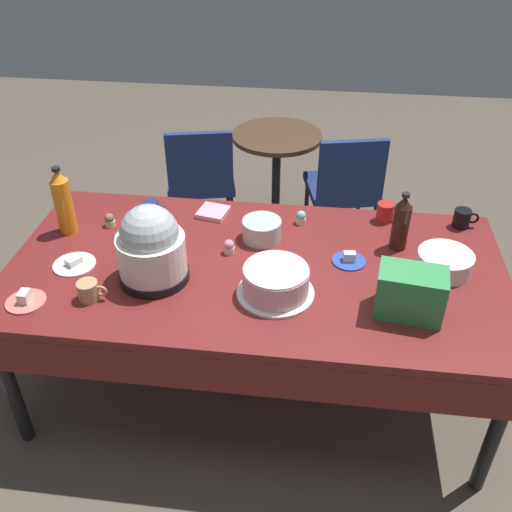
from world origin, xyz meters
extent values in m
plane|color=brown|center=(0.00, 0.00, 0.00)|extent=(9.00, 9.00, 0.00)
cube|color=maroon|center=(0.00, 0.00, 0.73)|extent=(2.20, 1.10, 0.04)
cylinder|color=black|center=(-1.02, -0.47, 0.35)|extent=(0.06, 0.06, 0.71)
cylinder|color=black|center=(1.02, -0.47, 0.35)|extent=(0.06, 0.06, 0.71)
cylinder|color=black|center=(-1.02, 0.47, 0.35)|extent=(0.06, 0.06, 0.71)
cylinder|color=black|center=(1.02, 0.47, 0.35)|extent=(0.06, 0.06, 0.71)
cube|color=maroon|center=(0.00, -0.55, 0.62)|extent=(2.20, 0.01, 0.18)
cube|color=maroon|center=(0.00, 0.55, 0.62)|extent=(2.20, 0.01, 0.18)
cylinder|color=silver|center=(0.10, -0.19, 0.76)|extent=(0.32, 0.32, 0.01)
cylinder|color=beige|center=(0.10, -0.19, 0.82)|extent=(0.27, 0.27, 0.11)
cylinder|color=silver|center=(0.10, -0.19, 0.88)|extent=(0.27, 0.27, 0.01)
cylinder|color=black|center=(-0.42, -0.15, 0.77)|extent=(0.30, 0.30, 0.04)
cylinder|color=white|center=(-0.42, -0.15, 0.87)|extent=(0.29, 0.29, 0.17)
sphere|color=#B2BCC1|center=(-0.42, -0.15, 0.98)|extent=(0.24, 0.24, 0.24)
cylinder|color=#B2C6BC|center=(0.00, 0.22, 0.80)|extent=(0.18, 0.18, 0.10)
cylinder|color=silver|center=(0.82, 0.06, 0.79)|extent=(0.24, 0.24, 0.09)
cylinder|color=white|center=(-0.80, -0.10, 0.75)|extent=(0.19, 0.19, 0.01)
cube|color=white|center=(-0.80, -0.10, 0.77)|extent=(0.07, 0.08, 0.03)
cylinder|color=teal|center=(-0.63, 0.16, 0.75)|extent=(0.15, 0.15, 0.01)
cube|color=beige|center=(-0.63, 0.16, 0.78)|extent=(0.05, 0.06, 0.05)
cylinder|color=#E07266|center=(-0.90, -0.37, 0.75)|extent=(0.16, 0.16, 0.01)
cube|color=white|center=(-0.90, -0.37, 0.78)|extent=(0.04, 0.06, 0.05)
cylinder|color=#2D4CB2|center=(0.41, 0.08, 0.75)|extent=(0.15, 0.15, 0.01)
cube|color=beige|center=(0.41, 0.08, 0.78)|extent=(0.06, 0.04, 0.04)
cylinder|color=beige|center=(-0.13, 0.08, 0.77)|extent=(0.05, 0.05, 0.03)
sphere|color=pink|center=(-0.13, 0.08, 0.79)|extent=(0.05, 0.05, 0.05)
cylinder|color=beige|center=(0.17, 0.38, 0.77)|extent=(0.05, 0.05, 0.03)
sphere|color=#6BC6B2|center=(0.17, 0.38, 0.79)|extent=(0.05, 0.05, 0.05)
cylinder|color=beige|center=(-0.75, 0.24, 0.77)|extent=(0.05, 0.05, 0.03)
sphere|color=brown|center=(-0.75, 0.24, 0.79)|extent=(0.05, 0.05, 0.05)
cylinder|color=orange|center=(-0.93, 0.17, 0.89)|extent=(0.09, 0.09, 0.27)
cone|color=orange|center=(-0.93, 0.17, 1.05)|extent=(0.08, 0.08, 0.05)
cylinder|color=black|center=(-0.93, 0.17, 1.08)|extent=(0.04, 0.04, 0.02)
cylinder|color=#33190F|center=(0.63, 0.22, 0.86)|extent=(0.08, 0.08, 0.22)
cone|color=#33190F|center=(0.63, 0.22, 0.99)|extent=(0.07, 0.07, 0.05)
cylinder|color=black|center=(0.63, 0.22, 1.03)|extent=(0.04, 0.04, 0.02)
cylinder|color=black|center=(0.95, 0.45, 0.80)|extent=(0.08, 0.08, 0.09)
torus|color=black|center=(1.00, 0.45, 0.80)|extent=(0.06, 0.01, 0.06)
cylinder|color=navy|center=(-0.57, 0.33, 0.80)|extent=(0.08, 0.08, 0.09)
torus|color=navy|center=(-0.52, 0.33, 0.80)|extent=(0.06, 0.01, 0.06)
cylinder|color=tan|center=(-0.65, -0.32, 0.79)|extent=(0.09, 0.09, 0.08)
torus|color=tan|center=(-0.59, -0.32, 0.79)|extent=(0.05, 0.01, 0.05)
cylinder|color=#B2231E|center=(0.58, 0.45, 0.80)|extent=(0.08, 0.08, 0.09)
torus|color=#B2231E|center=(0.64, 0.45, 0.80)|extent=(0.06, 0.01, 0.06)
cube|color=#338C4C|center=(0.63, -0.24, 0.85)|extent=(0.28, 0.19, 0.20)
cube|color=pink|center=(-0.27, 0.41, 0.76)|extent=(0.17, 0.17, 0.02)
cube|color=navy|center=(-0.55, 1.37, 0.42)|extent=(0.53, 0.53, 0.05)
cube|color=navy|center=(-0.50, 1.18, 0.65)|extent=(0.42, 0.13, 0.40)
cylinder|color=black|center=(-0.41, 1.60, 0.20)|extent=(0.04, 0.04, 0.40)
cylinder|color=black|center=(-0.78, 1.51, 0.20)|extent=(0.04, 0.04, 0.40)
cylinder|color=black|center=(-0.32, 1.23, 0.20)|extent=(0.04, 0.04, 0.40)
cylinder|color=black|center=(-0.69, 1.14, 0.20)|extent=(0.04, 0.04, 0.40)
cube|color=navy|center=(0.40, 1.37, 0.42)|extent=(0.53, 0.53, 0.05)
cube|color=navy|center=(0.45, 1.18, 0.65)|extent=(0.42, 0.13, 0.40)
cylinder|color=black|center=(0.54, 1.60, 0.20)|extent=(0.04, 0.04, 0.40)
cylinder|color=black|center=(0.17, 1.51, 0.20)|extent=(0.04, 0.04, 0.40)
cylinder|color=black|center=(0.63, 1.23, 0.20)|extent=(0.04, 0.04, 0.40)
cylinder|color=black|center=(0.26, 1.14, 0.20)|extent=(0.04, 0.04, 0.40)
cylinder|color=#473323|center=(-0.05, 1.52, 0.70)|extent=(0.60, 0.60, 0.03)
cylinder|color=black|center=(-0.05, 1.52, 0.35)|extent=(0.06, 0.06, 0.67)
cylinder|color=black|center=(-0.05, 1.52, 0.01)|extent=(0.44, 0.44, 0.02)
camera|label=1|loc=(0.25, -2.02, 2.24)|focal=40.00mm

